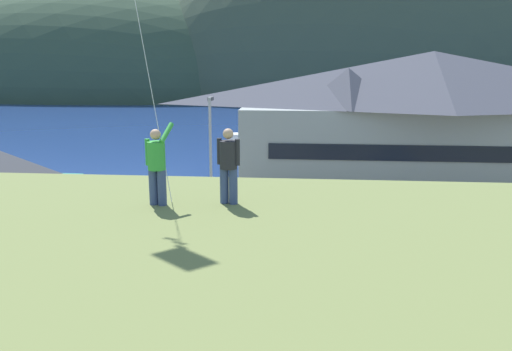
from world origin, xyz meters
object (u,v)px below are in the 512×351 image
(harbor_lodge, at_px, (430,117))
(parked_car_mid_row_near, at_px, (471,245))
(parked_car_front_row_end, at_px, (150,228))
(parked_car_mid_row_far, at_px, (203,288))
(moored_boat_wharfside, at_px, (234,147))
(parked_car_mid_row_center, at_px, (388,298))
(moored_boat_outer_mooring, at_px, (299,146))
(parked_car_front_row_red, at_px, (87,270))
(parking_light_pole, at_px, (211,154))
(wharf_dock, at_px, (265,152))
(person_kite_flyer, at_px, (157,164))
(person_companion, at_px, (228,164))

(harbor_lodge, relative_size, parked_car_mid_row_near, 6.78)
(parked_car_front_row_end, height_order, parked_car_mid_row_far, same)
(moored_boat_wharfside, distance_m, parked_car_front_row_end, 27.92)
(parked_car_front_row_end, bearing_deg, parked_car_mid_row_center, -33.04)
(moored_boat_outer_mooring, height_order, parked_car_mid_row_center, moored_boat_outer_mooring)
(harbor_lodge, relative_size, parked_car_front_row_red, 6.87)
(parked_car_mid_row_center, relative_size, parking_light_pole, 0.58)
(parked_car_mid_row_far, distance_m, parked_car_mid_row_near, 13.07)
(wharf_dock, relative_size, parked_car_front_row_red, 3.36)
(parked_car_mid_row_far, bearing_deg, parked_car_front_row_end, 120.64)
(parked_car_front_row_end, height_order, parking_light_pole, parking_light_pole)
(moored_boat_wharfside, bearing_deg, parked_car_mid_row_center, -73.62)
(parked_car_mid_row_center, bearing_deg, harbor_lodge, 74.13)
(parked_car_front_row_end, height_order, person_kite_flyer, person_kite_flyer)
(parked_car_front_row_end, bearing_deg, harbor_lodge, 40.33)
(parked_car_mid_row_near, distance_m, parking_light_pole, 14.44)
(parked_car_front_row_end, relative_size, person_kite_flyer, 2.28)
(harbor_lodge, distance_m, moored_boat_wharfside, 21.70)
(parked_car_front_row_end, relative_size, person_companion, 2.43)
(wharf_dock, bearing_deg, parked_car_mid_row_center, -78.45)
(parking_light_pole, xyz_separation_m, person_kite_flyer, (1.93, -17.51, 2.94))
(wharf_dock, bearing_deg, parked_car_mid_row_far, -89.75)
(harbor_lodge, relative_size, parking_light_pole, 3.95)
(moored_boat_wharfside, height_order, person_companion, person_companion)
(harbor_lodge, distance_m, person_kite_flyer, 31.28)
(parked_car_mid_row_center, bearing_deg, parked_car_mid_row_far, 178.17)
(parked_car_front_row_red, bearing_deg, parking_light_pole, 68.44)
(person_companion, bearing_deg, parked_car_mid_row_center, 52.72)
(harbor_lodge, xyz_separation_m, parked_car_mid_row_near, (-1.42, -15.77, -4.34))
(parked_car_mid_row_center, relative_size, person_kite_flyer, 2.32)
(parked_car_mid_row_far, bearing_deg, person_companion, -73.26)
(parking_light_pole, bearing_deg, harbor_lodge, 36.93)
(parked_car_front_row_end, xyz_separation_m, parked_car_mid_row_near, (15.82, -1.13, 0.00))
(parked_car_front_row_red, relative_size, parked_car_mid_row_center, 1.00)
(moored_boat_outer_mooring, height_order, person_kite_flyer, person_kite_flyer)
(parked_car_mid_row_center, xyz_separation_m, parked_car_mid_row_near, (4.78, 6.05, 0.00))
(harbor_lodge, distance_m, person_companion, 30.43)
(parking_light_pole, bearing_deg, person_kite_flyer, -83.70)
(parked_car_front_row_end, xyz_separation_m, parked_car_mid_row_far, (4.12, -6.96, 0.00))
(moored_boat_wharfside, xyz_separation_m, parked_car_mid_row_center, (10.32, -35.08, 0.34))
(moored_boat_outer_mooring, bearing_deg, wharf_dock, -155.57)
(moored_boat_outer_mooring, xyz_separation_m, person_kite_flyer, (-2.92, -42.84, 6.59))
(moored_boat_outer_mooring, height_order, parked_car_mid_row_far, moored_boat_outer_mooring)
(moored_boat_wharfside, xyz_separation_m, parking_light_pole, (1.88, -24.27, 3.65))
(parked_car_mid_row_far, relative_size, parking_light_pole, 0.57)
(wharf_dock, distance_m, parked_car_mid_row_far, 34.34)
(parking_light_pole, height_order, person_kite_flyer, person_kite_flyer)
(parking_light_pole, height_order, person_companion, person_companion)
(moored_boat_outer_mooring, xyz_separation_m, parked_car_mid_row_far, (-3.33, -35.91, 0.34))
(moored_boat_wharfside, bearing_deg, harbor_lodge, -38.77)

